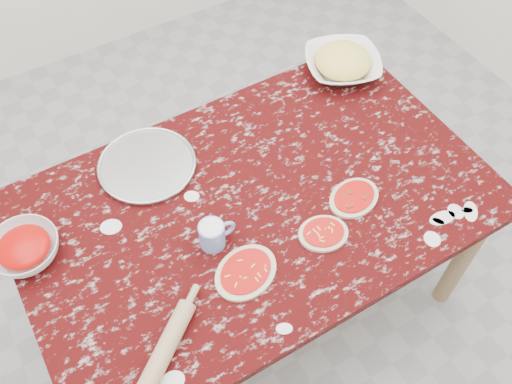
% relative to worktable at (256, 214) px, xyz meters
% --- Properties ---
extents(ground, '(4.00, 4.00, 0.00)m').
position_rel_worktable_xyz_m(ground, '(0.00, 0.00, -0.67)').
color(ground, gray).
extents(worktable, '(1.60, 1.00, 0.75)m').
position_rel_worktable_xyz_m(worktable, '(0.00, 0.00, 0.00)').
color(worktable, black).
rests_on(worktable, ground).
extents(pizza_tray, '(0.40, 0.40, 0.01)m').
position_rel_worktable_xyz_m(pizza_tray, '(-0.26, 0.33, 0.09)').
color(pizza_tray, '#B2B2B7').
rests_on(pizza_tray, worktable).
extents(sauce_bowl, '(0.24, 0.24, 0.07)m').
position_rel_worktable_xyz_m(sauce_bowl, '(-0.73, 0.19, 0.12)').
color(sauce_bowl, white).
rests_on(sauce_bowl, worktable).
extents(cheese_bowl, '(0.39, 0.39, 0.07)m').
position_rel_worktable_xyz_m(cheese_bowl, '(0.63, 0.38, 0.12)').
color(cheese_bowl, white).
rests_on(cheese_bowl, worktable).
extents(flour_mug, '(0.12, 0.08, 0.10)m').
position_rel_worktable_xyz_m(flour_mug, '(-0.20, -0.07, 0.13)').
color(flour_mug, '#7697E0').
rests_on(flour_mug, worktable).
extents(pizza_left, '(0.26, 0.23, 0.02)m').
position_rel_worktable_xyz_m(pizza_left, '(-0.17, -0.22, 0.09)').
color(pizza_left, beige).
rests_on(pizza_left, worktable).
extents(pizza_mid, '(0.20, 0.18, 0.02)m').
position_rel_worktable_xyz_m(pizza_mid, '(0.12, -0.23, 0.09)').
color(pizza_mid, beige).
rests_on(pizza_mid, worktable).
extents(pizza_right, '(0.22, 0.18, 0.02)m').
position_rel_worktable_xyz_m(pizza_right, '(0.29, -0.16, 0.09)').
color(pizza_right, beige).
rests_on(pizza_right, worktable).
extents(rolling_pin, '(0.25, 0.21, 0.06)m').
position_rel_worktable_xyz_m(rolling_pin, '(-0.48, -0.32, 0.11)').
color(rolling_pin, tan).
rests_on(rolling_pin, worktable).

